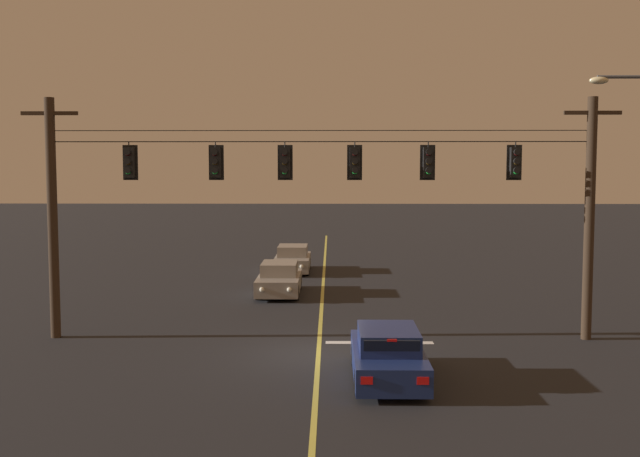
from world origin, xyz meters
The scene contains 13 objects.
ground_plane centered at (0.00, 0.00, 0.00)m, with size 180.00×180.00×0.00m, color black.
lane_centre_stripe centered at (0.00, 8.03, 0.00)m, with size 0.14×60.00×0.01m, color #D1C64C.
stop_bar_paint centered at (1.90, 1.43, 0.00)m, with size 3.40×0.36×0.01m, color silver.
signal_span_assembly centered at (0.00, 2.03, 4.02)m, with size 18.97×0.32×7.73m.
traffic_light_leftmost centered at (-6.07, 2.01, 5.67)m, with size 0.48×0.41×1.22m.
traffic_light_left_inner centered at (-3.31, 2.01, 5.67)m, with size 0.48×0.41×1.22m.
traffic_light_centre centered at (-1.10, 2.01, 5.67)m, with size 0.48×0.41×1.22m.
traffic_light_right_inner centered at (1.12, 2.01, 5.67)m, with size 0.48×0.41×1.22m.
traffic_light_rightmost centered at (3.44, 2.01, 5.67)m, with size 0.48×0.41×1.22m.
traffic_light_far_right centered at (6.20, 2.01, 5.67)m, with size 0.48×0.41×1.22m.
car_waiting_near_lane centered at (1.85, -2.70, 0.65)m, with size 1.80×4.33×1.39m.
car_oncoming_lead centered at (-1.87, 10.31, 0.65)m, with size 1.80×4.42×1.39m.
car_oncoming_trailing centered at (-1.65, 17.29, 0.65)m, with size 1.80×4.42×1.39m.
Camera 1 is at (0.36, -21.67, 5.53)m, focal length 41.78 mm.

